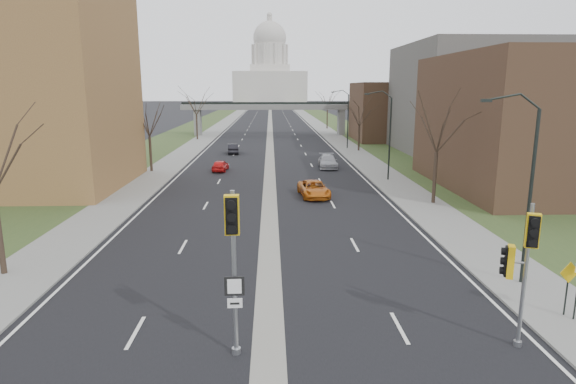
{
  "coord_description": "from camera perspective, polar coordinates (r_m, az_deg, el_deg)",
  "views": [
    {
      "loc": [
        0.13,
        -14.71,
        8.97
      ],
      "look_at": [
        0.97,
        8.63,
        3.95
      ],
      "focal_mm": 30.0,
      "sensor_mm": 36.0,
      "label": 1
    }
  ],
  "objects": [
    {
      "name": "commercial_block_far",
      "position": [
        87.58,
        12.56,
        9.26
      ],
      "size": [
        14.0,
        14.0,
        10.0
      ],
      "primitive_type": "cube",
      "color": "#442D1F",
      "rests_on": "ground"
    },
    {
      "name": "median_strip",
      "position": [
        164.96,
        -2.14,
        9.02
      ],
      "size": [
        1.2,
        600.0,
        0.02
      ],
      "primitive_type": "cube",
      "color": "gray",
      "rests_on": "ground"
    },
    {
      "name": "grass_verge_left",
      "position": [
        165.95,
        -8.44,
        8.94
      ],
      "size": [
        8.0,
        600.0,
        0.1
      ],
      "primitive_type": "cube",
      "color": "#283E1C",
      "rests_on": "ground"
    },
    {
      "name": "grass_verge_right",
      "position": [
        165.92,
        4.17,
        9.03
      ],
      "size": [
        8.0,
        600.0,
        0.1
      ],
      "primitive_type": "cube",
      "color": "#283E1C",
      "rests_on": "ground"
    },
    {
      "name": "tree_right_c",
      "position": [
        110.48,
        4.71,
        11.11
      ],
      "size": [
        7.65,
        7.65,
        9.99
      ],
      "color": "#382B21",
      "rests_on": "sidewalk_right"
    },
    {
      "name": "tree_left_b",
      "position": [
        54.39,
        -16.23,
        8.78
      ],
      "size": [
        6.75,
        6.75,
        8.81
      ],
      "color": "#382B21",
      "rests_on": "sidewalk_left"
    },
    {
      "name": "streetlight_near",
      "position": [
        23.48,
        25.65,
        6.03
      ],
      "size": [
        2.61,
        0.2,
        8.7
      ],
      "color": "black",
      "rests_on": "sidewalk_right"
    },
    {
      "name": "sidewalk_left",
      "position": [
        165.4,
        -6.35,
        8.99
      ],
      "size": [
        4.0,
        600.0,
        0.12
      ],
      "primitive_type": "cube",
      "color": "gray",
      "rests_on": "ground"
    },
    {
      "name": "sidewalk_right",
      "position": [
        165.38,
        2.07,
        9.05
      ],
      "size": [
        4.0,
        600.0,
        0.12
      ],
      "primitive_type": "cube",
      "color": "gray",
      "rests_on": "ground"
    },
    {
      "name": "tree_right_b",
      "position": [
        70.96,
        8.5,
        9.47
      ],
      "size": [
        6.3,
        6.3,
        8.22
      ],
      "color": "#382B21",
      "rests_on": "sidewalk_right"
    },
    {
      "name": "signal_pole_right",
      "position": [
        18.24,
        25.97,
        -6.84
      ],
      "size": [
        0.87,
        1.18,
        5.23
      ],
      "rotation": [
        0.0,
        0.0,
        -0.36
      ],
      "color": "gray",
      "rests_on": "ground"
    },
    {
      "name": "road_surface",
      "position": [
        164.96,
        -2.14,
        9.02
      ],
      "size": [
        20.0,
        600.0,
        0.01
      ],
      "primitive_type": "cube",
      "color": "black",
      "rests_on": "ground"
    },
    {
      "name": "warning_sign",
      "position": [
        22.19,
        30.25,
        -9.05
      ],
      "size": [
        0.87,
        0.19,
        2.25
      ],
      "rotation": [
        0.0,
        0.0,
        0.18
      ],
      "color": "black",
      "rests_on": "sidewalk_right"
    },
    {
      "name": "tree_right_a",
      "position": [
        38.98,
        17.4,
        8.16
      ],
      "size": [
        7.2,
        7.2,
        9.4
      ],
      "color": "#382B21",
      "rests_on": "sidewalk_right"
    },
    {
      "name": "car_left_far",
      "position": [
        68.6,
        -6.51,
        5.13
      ],
      "size": [
        1.79,
        4.27,
        1.37
      ],
      "primitive_type": "imported",
      "rotation": [
        0.0,
        0.0,
        3.22
      ],
      "color": "black",
      "rests_on": "ground"
    },
    {
      "name": "car_left_near",
      "position": [
        53.99,
        -8.02,
        3.14
      ],
      "size": [
        1.77,
        3.78,
        1.25
      ],
      "primitive_type": "imported",
      "rotation": [
        0.0,
        0.0,
        3.06
      ],
      "color": "red",
      "rests_on": "ground"
    },
    {
      "name": "streetlight_mid",
      "position": [
        48.0,
        11.16,
        9.51
      ],
      "size": [
        2.61,
        0.2,
        8.7
      ],
      "color": "black",
      "rests_on": "sidewalk_right"
    },
    {
      "name": "pedestrian_bridge",
      "position": [
        94.8,
        -2.18,
        9.64
      ],
      "size": [
        34.0,
        3.0,
        6.45
      ],
      "color": "slate",
      "rests_on": "ground"
    },
    {
      "name": "tree_left_c",
      "position": [
        87.72,
        -10.87,
        10.68
      ],
      "size": [
        7.65,
        7.65,
        9.99
      ],
      "color": "#382B21",
      "rests_on": "sidewalk_left"
    },
    {
      "name": "car_right_near",
      "position": [
        40.7,
        3.08,
        0.37
      ],
      "size": [
        2.7,
        5.05,
        1.35
      ],
      "primitive_type": "imported",
      "rotation": [
        0.0,
        0.0,
        0.1
      ],
      "color": "#BE6014",
      "rests_on": "ground"
    },
    {
      "name": "car_right_mid",
      "position": [
        55.92,
        4.73,
        3.64
      ],
      "size": [
        2.32,
        5.2,
        1.48
      ],
      "primitive_type": "imported",
      "rotation": [
        0.0,
        0.0,
        -0.05
      ],
      "color": "#9999A0",
      "rests_on": "ground"
    },
    {
      "name": "ground",
      "position": [
        17.23,
        -2.32,
        -19.24
      ],
      "size": [
        700.0,
        700.0,
        0.0
      ],
      "primitive_type": "plane",
      "color": "black",
      "rests_on": "ground"
    },
    {
      "name": "commercial_block_mid",
      "position": [
        72.32,
        20.95,
        10.2
      ],
      "size": [
        18.0,
        22.0,
        15.0
      ],
      "primitive_type": "cube",
      "color": "#52504B",
      "rests_on": "ground"
    },
    {
      "name": "commercial_block_near",
      "position": [
        49.02,
        27.32,
        7.33
      ],
      "size": [
        16.0,
        20.0,
        12.0
      ],
      "primitive_type": "cube",
      "color": "#442D1F",
      "rests_on": "ground"
    },
    {
      "name": "signal_pole_median",
      "position": [
        15.66,
        -6.52,
        -6.34
      ],
      "size": [
        0.67,
        0.94,
        5.78
      ],
      "rotation": [
        0.0,
        0.0,
        0.03
      ],
      "color": "gray",
      "rests_on": "ground"
    },
    {
      "name": "streetlight_far",
      "position": [
        73.55,
        6.53,
        10.5
      ],
      "size": [
        2.61,
        0.2,
        8.7
      ],
      "color": "black",
      "rests_on": "sidewalk_right"
    },
    {
      "name": "capitol",
      "position": [
        334.85,
        -2.15,
        13.79
      ],
      "size": [
        48.0,
        42.0,
        55.75
      ],
      "color": "#BAB5AA",
      "rests_on": "ground"
    }
  ]
}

